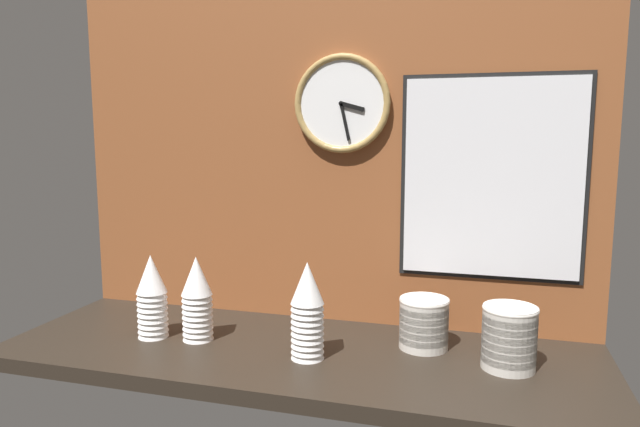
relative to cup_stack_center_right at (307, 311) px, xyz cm
name	(u,v)px	position (x,y,z in cm)	size (l,w,h in cm)	color
ground_plane	(298,354)	(-4.54, 6.23, -14.60)	(160.00, 56.00, 4.00)	black
wall_tiled_back	(325,149)	(-4.54, 32.73, 39.90)	(160.00, 3.00, 105.00)	brown
cup_stack_center_right	(307,311)	(0.00, 0.00, 0.00)	(8.55, 8.55, 25.20)	white
cup_stack_left	(152,296)	(-46.68, 2.89, -0.80)	(8.55, 8.55, 23.60)	white
cup_stack_center_left	(197,298)	(-33.42, 4.39, -0.80)	(8.55, 8.55, 23.60)	white
bowl_stack_far_right	(509,336)	(49.23, 7.49, -4.41)	(13.34, 13.34, 15.75)	beige
bowl_stack_right	(424,322)	(27.85, 15.42, -5.41)	(13.34, 13.34, 13.76)	beige
wall_clock	(342,104)	(1.43, 29.69, 53.04)	(28.56, 2.70, 28.56)	white
menu_board	(492,178)	(43.89, 30.58, 32.24)	(49.93, 1.32, 57.04)	black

